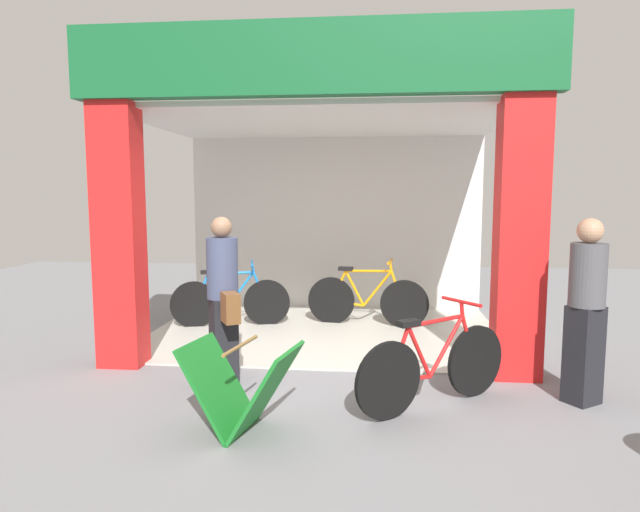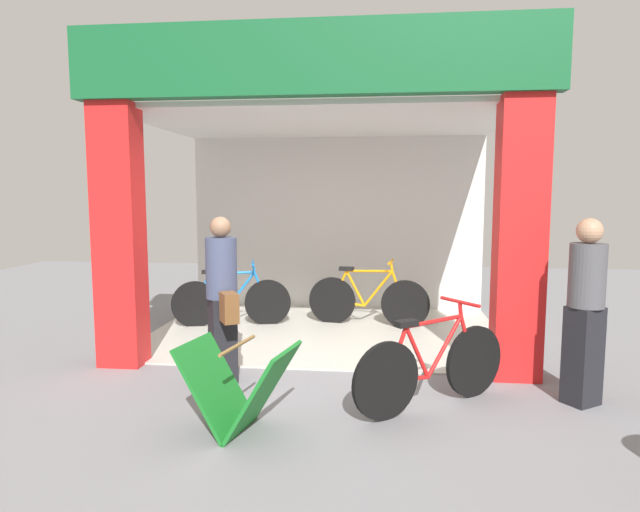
{
  "view_description": "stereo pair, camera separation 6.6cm",
  "coord_description": "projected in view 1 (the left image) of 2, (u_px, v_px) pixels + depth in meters",
  "views": [
    {
      "loc": [
        0.65,
        -5.7,
        1.9
      ],
      "look_at": [
        0.0,
        0.83,
        1.15
      ],
      "focal_mm": 30.78,
      "sensor_mm": 36.0,
      "label": 1
    },
    {
      "loc": [
        0.71,
        -5.69,
        1.9
      ],
      "look_at": [
        0.0,
        0.83,
        1.15
      ],
      "focal_mm": 30.78,
      "sensor_mm": 36.0,
      "label": 2
    }
  ],
  "objects": [
    {
      "name": "pedestrian_0",
      "position": [
        586.0,
        309.0,
        4.91
      ],
      "size": [
        0.43,
        0.43,
        1.69
      ],
      "color": "black",
      "rests_on": "ground"
    },
    {
      "name": "ground_plane",
      "position": [
        312.0,
        370.0,
        5.91
      ],
      "size": [
        17.41,
        17.41,
        0.0
      ],
      "primitive_type": "plane",
      "color": "gray",
      "rests_on": "ground"
    },
    {
      "name": "sandwich_board_sign",
      "position": [
        241.0,
        388.0,
        4.35
      ],
      "size": [
        0.98,
        0.75,
        0.73
      ],
      "color": "#197226",
      "rests_on": "ground"
    },
    {
      "name": "bicycle_inside_1",
      "position": [
        230.0,
        301.0,
        7.82
      ],
      "size": [
        1.66,
        0.52,
        0.93
      ],
      "color": "black",
      "rests_on": "ground"
    },
    {
      "name": "pedestrian_1",
      "position": [
        223.0,
        299.0,
        5.46
      ],
      "size": [
        0.48,
        0.6,
        1.67
      ],
      "color": "black",
      "rests_on": "ground"
    },
    {
      "name": "bicycle_inside_0",
      "position": [
        367.0,
        300.0,
        7.87
      ],
      "size": [
        1.74,
        0.48,
        0.96
      ],
      "color": "black",
      "rests_on": "ground"
    },
    {
      "name": "shop_facade",
      "position": [
        326.0,
        193.0,
        7.28
      ],
      "size": [
        4.91,
        3.62,
        3.58
      ],
      "color": "beige",
      "rests_on": "ground"
    },
    {
      "name": "bicycle_parked_0",
      "position": [
        434.0,
        366.0,
        4.86
      ],
      "size": [
        1.39,
        1.08,
        0.94
      ],
      "color": "black",
      "rests_on": "ground"
    }
  ]
}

